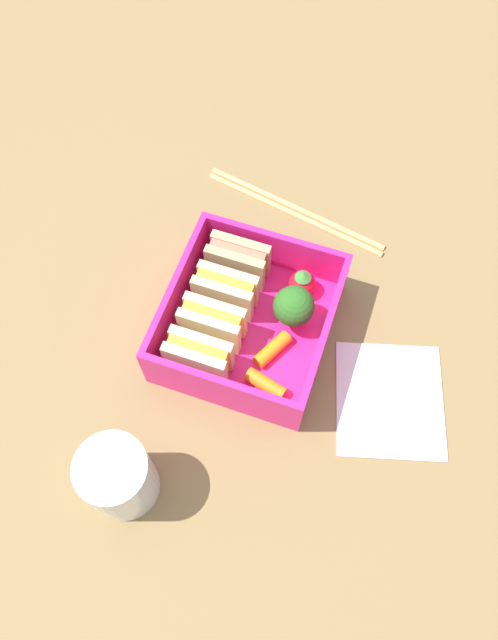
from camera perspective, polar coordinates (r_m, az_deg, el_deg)
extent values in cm
cube|color=olive|center=(60.90, 0.00, -1.52)|extent=(120.00, 120.00, 2.00)
cube|color=#F22183|center=(59.44, 0.00, -0.88)|extent=(15.69, 14.74, 1.20)
cube|color=#F22183|center=(58.16, -6.60, 2.44)|extent=(15.69, 0.60, 4.83)
cube|color=#F22183|center=(56.14, 6.84, -1.71)|extent=(15.69, 0.60, 4.83)
cube|color=#F22183|center=(54.00, -2.63, -6.40)|extent=(0.60, 13.54, 4.83)
cube|color=#F22183|center=(60.27, 2.36, 6.49)|extent=(0.60, 13.54, 4.83)
cube|color=beige|center=(55.13, -4.94, -4.14)|extent=(0.87, 5.82, 4.51)
cube|color=yellow|center=(55.41, -4.62, -3.36)|extent=(0.87, 5.36, 4.15)
cube|color=beige|center=(55.70, -4.30, -2.58)|extent=(0.87, 5.82, 4.51)
cube|color=#EFD48F|center=(56.33, -3.67, -1.05)|extent=(0.87, 5.82, 4.51)
cube|color=yellow|center=(56.66, -3.36, -0.30)|extent=(0.87, 5.36, 4.15)
cube|color=#EFD48F|center=(57.01, -3.05, 0.45)|extent=(0.87, 5.82, 4.51)
cube|color=#D1B487|center=(57.72, -2.45, 1.91)|extent=(0.87, 5.82, 4.51)
cube|color=yellow|center=(58.10, -2.16, 2.62)|extent=(0.87, 5.36, 4.15)
cube|color=#D1B487|center=(58.48, -1.87, 3.33)|extent=(0.87, 5.82, 4.51)
cube|color=tan|center=(59.29, -1.30, 4.72)|extent=(0.87, 5.82, 4.51)
cube|color=#D87259|center=(59.70, -1.02, 5.39)|extent=(0.87, 5.36, 4.15)
cube|color=tan|center=(60.13, -0.74, 6.06)|extent=(0.87, 5.82, 4.51)
cylinder|color=orange|center=(56.01, 1.53, -5.88)|extent=(2.22, 4.03, 1.33)
cylinder|color=orange|center=(57.28, 2.17, -2.70)|extent=(4.07, 2.91, 1.31)
cylinder|color=#97D06F|center=(58.51, 3.98, 0.29)|extent=(1.16, 1.16, 1.77)
sphere|color=#2D6A23|center=(56.54, 4.12, 1.27)|extent=(3.81, 3.81, 3.81)
sphere|color=red|center=(59.74, 4.87, 3.29)|extent=(2.60, 2.60, 2.60)
cone|color=green|center=(58.35, 4.99, 4.05)|extent=(1.56, 1.56, 0.60)
cylinder|color=tan|center=(66.83, 3.89, 9.85)|extent=(4.47, 20.28, 0.70)
cylinder|color=tan|center=(67.29, 4.23, 10.35)|extent=(4.47, 20.28, 0.70)
cylinder|color=white|center=(52.93, -11.85, -13.91)|extent=(5.84, 5.84, 7.37)
cube|color=silver|center=(58.70, 12.76, -7.09)|extent=(13.19, 12.34, 0.40)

